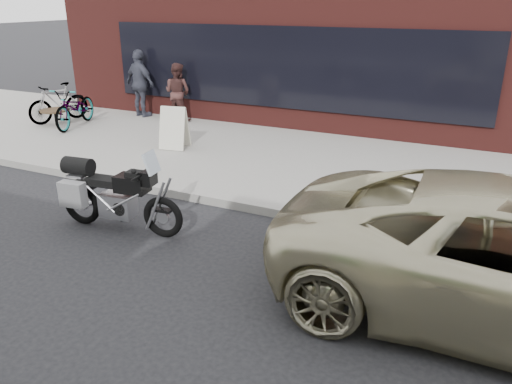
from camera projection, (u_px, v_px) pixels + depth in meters
name	position (u px, v px, depth m)	size (l,w,h in m)	color
ground	(113.00, 376.00, 4.72)	(120.00, 120.00, 0.00)	black
near_sidewalk	(333.00, 162.00, 10.58)	(44.00, 6.00, 0.15)	gray
storefront	(341.00, 33.00, 16.47)	(14.00, 10.07, 4.50)	#4E1C19
motorcycle	(111.00, 195.00, 7.52)	(2.08, 0.80, 1.31)	black
bicycle_front	(75.00, 107.00, 13.04)	(0.69, 1.96, 1.03)	gray
bicycle_rear	(58.00, 103.00, 13.56)	(0.49, 1.72, 1.03)	gray
sandwich_sign	(174.00, 127.00, 11.19)	(0.68, 0.64, 0.94)	beige
cafe_table	(55.00, 111.00, 13.20)	(0.74, 0.74, 0.42)	black
cafe_patron_left	(178.00, 92.00, 13.58)	(0.76, 0.59, 1.56)	#432623
cafe_patron_right	(140.00, 83.00, 14.01)	(1.09, 0.45, 1.86)	#3B3E4C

